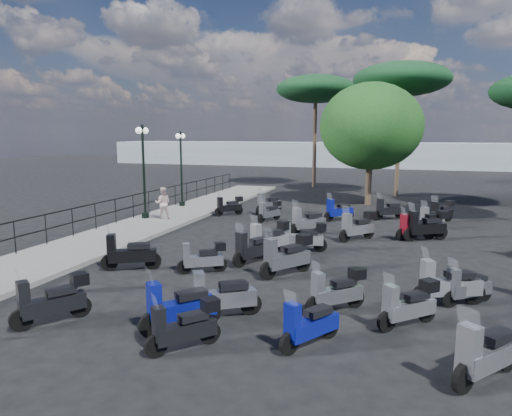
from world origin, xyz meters
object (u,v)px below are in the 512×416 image
(scooter_20, at_px, (358,227))
(scooter_26, at_px, (416,227))
(scooter_7, at_px, (287,257))
(scooter_17, at_px, (309,325))
(scooter_15, at_px, (339,211))
(scooter_14, at_px, (303,237))
(scooter_23, at_px, (486,354))
(scooter_1, at_px, (203,258))
(scooter_19, at_px, (448,285))
(scooter_13, at_px, (253,249))
(scooter_18, at_px, (409,305))
(scooter_12, at_px, (337,291))
(scooter_0, at_px, (52,301))
(pedestrian_far, at_px, (163,203))
(scooter_11, at_px, (179,308))
(lamp_post_2, at_px, (181,164))
(scooter_21, at_px, (427,226))
(lamp_post_1, at_px, (144,165))
(scooter_3, at_px, (270,212))
(scooter_2, at_px, (130,254))
(broadleaf_tree, at_px, (371,127))
(scooter_4, at_px, (229,206))
(scooter_10, at_px, (268,204))
(scooter_6, at_px, (184,327))
(scooter_5, at_px, (222,297))
(scooter_8, at_px, (270,239))
(pine_0, at_px, (402,80))
(scooter_9, at_px, (307,222))
(scooter_24, at_px, (467,288))
(scooter_16, at_px, (388,210))
(scooter_28, at_px, (431,219))
(scooter_22, at_px, (442,212))

(scooter_20, xyz_separation_m, scooter_26, (2.14, 0.79, -0.04))
(scooter_7, distance_m, scooter_17, 4.49)
(scooter_15, bearing_deg, scooter_14, 130.48)
(scooter_17, distance_m, scooter_23, 3.03)
(scooter_1, bearing_deg, scooter_19, -126.52)
(scooter_13, bearing_deg, scooter_18, 171.34)
(scooter_12, bearing_deg, scooter_0, 71.30)
(pedestrian_far, relative_size, scooter_18, 1.18)
(scooter_0, height_order, scooter_1, scooter_0)
(scooter_7, height_order, scooter_11, scooter_7)
(scooter_14, xyz_separation_m, scooter_20, (1.61, 2.30, 0.02))
(lamp_post_2, height_order, scooter_21, lamp_post_2)
(lamp_post_1, distance_m, scooter_3, 6.23)
(scooter_2, relative_size, broadleaf_tree, 0.23)
(scooter_21, relative_size, scooter_26, 1.13)
(scooter_4, height_order, scooter_10, scooter_10)
(lamp_post_1, height_order, scooter_6, lamp_post_1)
(scooter_7, relative_size, scooter_21, 0.97)
(pedestrian_far, relative_size, scooter_0, 1.00)
(scooter_5, height_order, scooter_20, scooter_20)
(scooter_5, height_order, scooter_18, scooter_5)
(scooter_2, xyz_separation_m, scooter_3, (1.75, 8.79, -0.04))
(scooter_8, distance_m, scooter_12, 5.20)
(pine_0, bearing_deg, scooter_9, -103.14)
(scooter_0, relative_size, scooter_8, 0.94)
(scooter_5, height_order, scooter_24, scooter_5)
(scooter_10, distance_m, scooter_14, 7.73)
(scooter_26, bearing_deg, lamp_post_2, 41.48)
(scooter_6, relative_size, scooter_21, 0.75)
(scooter_16, relative_size, pine_0, 0.16)
(scooter_9, xyz_separation_m, scooter_17, (2.11, -9.77, -0.07))
(scooter_10, relative_size, scooter_11, 1.12)
(scooter_13, bearing_deg, scooter_24, -167.49)
(scooter_20, bearing_deg, scooter_1, 95.35)
(scooter_3, relative_size, scooter_13, 0.88)
(scooter_1, xyz_separation_m, scooter_6, (1.74, -4.55, 0.01))
(scooter_20, height_order, scooter_28, scooter_20)
(scooter_20, relative_size, pine_0, 0.17)
(scooter_28, bearing_deg, scooter_1, 92.50)
(scooter_19, xyz_separation_m, scooter_21, (-0.23, 7.00, 0.07))
(scooter_4, bearing_deg, scooter_6, 152.75)
(lamp_post_2, height_order, scooter_10, lamp_post_2)
(scooter_18, bearing_deg, scooter_11, 66.43)
(scooter_14, bearing_deg, scooter_15, -15.91)
(scooter_1, distance_m, scooter_22, 12.72)
(scooter_9, distance_m, scooter_28, 5.51)
(scooter_1, xyz_separation_m, scooter_12, (4.17, -1.72, 0.03))
(scooter_10, relative_size, scooter_17, 1.16)
(scooter_22, bearing_deg, scooter_3, 53.37)
(scooter_11, xyz_separation_m, pine_0, (3.71, 23.30, 6.97))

